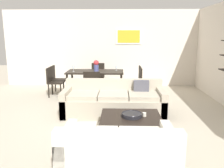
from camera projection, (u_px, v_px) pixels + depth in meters
name	position (u px, v px, depth m)	size (l,w,h in m)	color
ground_plane	(108.00, 119.00, 5.18)	(18.00, 18.00, 0.00)	#BCB29E
back_wall_unit	(121.00, 48.00, 8.34)	(8.40, 0.09, 2.70)	silver
sofa_beige	(114.00, 102.00, 5.44)	(2.34, 0.90, 0.78)	#B2A893
loveseat_white	(118.00, 154.00, 3.06)	(1.50, 0.90, 0.78)	silver
coffee_table	(131.00, 126.00, 4.25)	(1.10, 0.93, 0.38)	black
decorative_bowl	(132.00, 115.00, 4.20)	(0.37, 0.37, 0.07)	black
candle_jar	(144.00, 114.00, 4.22)	(0.07, 0.07, 0.07)	silver
dining_table	(95.00, 74.00, 7.08)	(1.70, 0.86, 0.75)	black
dining_chair_left_far	(56.00, 78.00, 7.34)	(0.44, 0.44, 0.88)	black
dining_chair_right_far	(136.00, 78.00, 7.26)	(0.44, 0.44, 0.88)	black
dining_chair_left_near	(53.00, 80.00, 6.96)	(0.44, 0.44, 0.88)	black
dining_chair_foot	(92.00, 85.00, 6.29)	(0.44, 0.44, 0.88)	black
dining_chair_right_near	(137.00, 80.00, 6.88)	(0.44, 0.44, 0.88)	black
dining_chair_head	(98.00, 74.00, 7.93)	(0.44, 0.44, 0.88)	black
wine_glass_head	(96.00, 66.00, 7.40)	(0.07, 0.07, 0.17)	silver
wine_glass_right_far	(116.00, 67.00, 7.12)	(0.06, 0.06, 0.15)	silver
wine_glass_left_near	(73.00, 67.00, 6.95)	(0.06, 0.06, 0.17)	silver
centerpiece_vase	(96.00, 65.00, 7.01)	(0.16, 0.16, 0.34)	#4C518C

